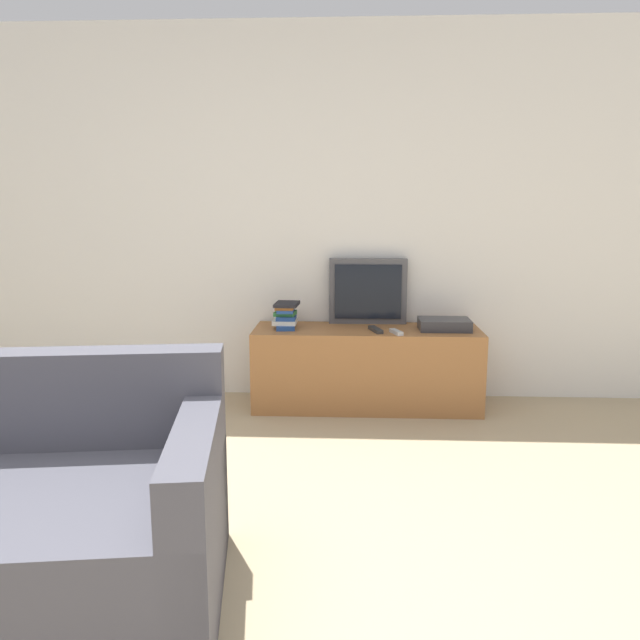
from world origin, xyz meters
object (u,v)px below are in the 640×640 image
at_px(remote_secondary, 396,332).
at_px(set_top_box, 444,324).
at_px(tv_stand, 366,368).
at_px(television, 368,291).
at_px(book_stack, 286,316).
at_px(remote_on_stand, 376,330).

xyz_separation_m(remote_secondary, set_top_box, (0.33, 0.15, 0.03)).
distance_m(tv_stand, television, 0.54).
xyz_separation_m(book_stack, remote_secondary, (0.74, -0.16, -0.07)).
bearing_deg(television, set_top_box, -22.95).
xyz_separation_m(book_stack, set_top_box, (1.07, -0.01, -0.05)).
height_order(remote_on_stand, set_top_box, set_top_box).
bearing_deg(television, remote_on_stand, -80.92).
height_order(television, remote_on_stand, television).
height_order(remote_on_stand, remote_secondary, same).
xyz_separation_m(tv_stand, television, (0.01, 0.20, 0.50)).
relative_size(tv_stand, television, 2.82).
distance_m(book_stack, set_top_box, 1.07).
bearing_deg(book_stack, remote_secondary, -12.30).
bearing_deg(book_stack, set_top_box, -0.58).
bearing_deg(television, remote_secondary, -64.06).
height_order(tv_stand, remote_on_stand, remote_on_stand).
height_order(television, set_top_box, television).
bearing_deg(tv_stand, set_top_box, -1.37).
bearing_deg(tv_stand, remote_secondary, -41.02).
bearing_deg(remote_secondary, television, 115.94).
bearing_deg(remote_secondary, set_top_box, 24.41).
relative_size(television, set_top_box, 1.60).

